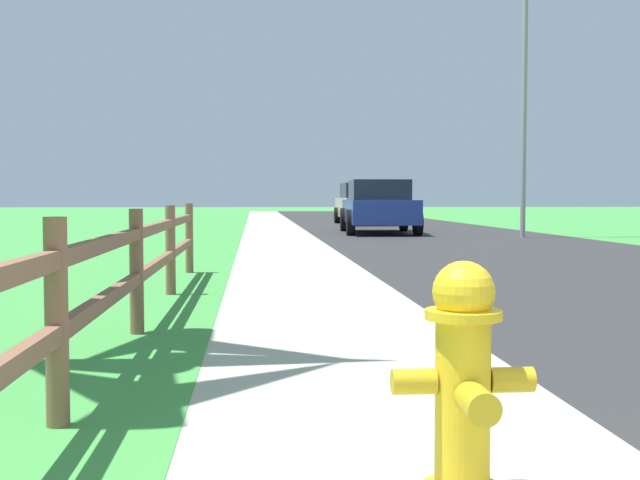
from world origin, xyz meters
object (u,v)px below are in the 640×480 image
at_px(fire_hydrant, 464,376).
at_px(parked_car_beige, 364,204).
at_px(parked_suv_blue, 379,207).
at_px(street_lamp, 528,91).

bearing_deg(fire_hydrant, parked_car_beige, 83.00).
distance_m(parked_suv_blue, street_lamp, 5.53).
bearing_deg(street_lamp, fire_hydrant, -109.52).
distance_m(fire_hydrant, street_lamp, 20.01).
bearing_deg(parked_suv_blue, parked_car_beige, 85.52).
height_order(parked_suv_blue, parked_car_beige, parked_car_beige).
relative_size(fire_hydrant, street_lamp, 0.13).
height_order(parked_car_beige, street_lamp, street_lamp).
relative_size(parked_suv_blue, parked_car_beige, 1.05).
bearing_deg(parked_suv_blue, street_lamp, -37.26).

